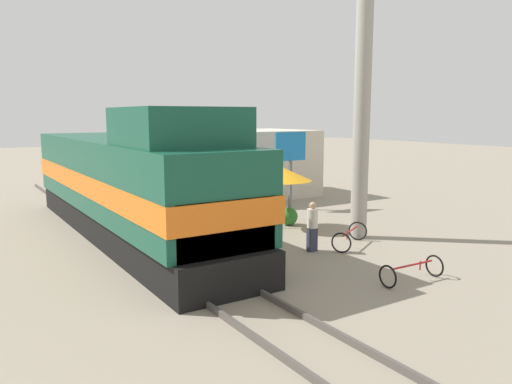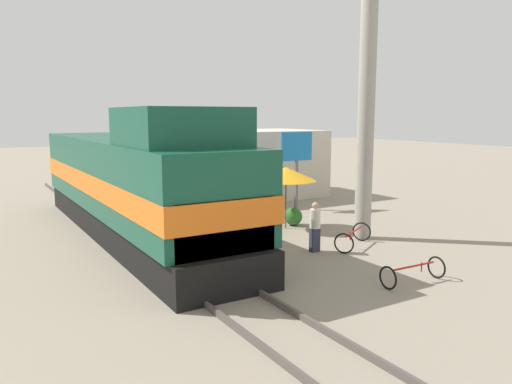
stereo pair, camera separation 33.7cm
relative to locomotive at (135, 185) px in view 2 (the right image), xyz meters
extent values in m
plane|color=gray|center=(0.00, -3.34, -1.88)|extent=(120.00, 120.00, 0.00)
cube|color=#4C4742|center=(-0.72, -3.34, -1.81)|extent=(0.08, 38.21, 0.15)
cube|color=#4C4742|center=(0.72, -3.34, -1.81)|extent=(0.08, 38.21, 0.15)
cube|color=black|center=(0.00, 0.46, -1.39)|extent=(2.84, 15.23, 1.00)
cube|color=#144C38|center=(0.00, 0.46, 0.34)|extent=(3.09, 14.62, 2.45)
cube|color=orange|center=(0.00, 0.46, 0.09)|extent=(3.13, 14.77, 0.70)
cube|color=orange|center=(0.00, -5.79, -0.21)|extent=(2.62, 2.13, 1.35)
cube|color=#144C38|center=(0.00, -4.11, 2.08)|extent=(2.90, 3.35, 1.04)
cylinder|color=#9E998E|center=(6.77, -4.14, 3.11)|extent=(0.57, 0.57, 9.99)
cylinder|color=#4C4C4C|center=(5.31, -1.52, -0.77)|extent=(0.05, 0.05, 2.22)
cone|color=orange|center=(5.31, -1.52, 0.21)|extent=(2.28, 2.28, 0.51)
cube|color=#595959|center=(7.92, 1.47, -0.77)|extent=(0.12, 0.12, 2.24)
cube|color=#1972BF|center=(7.92, 1.47, 1.00)|extent=(1.66, 0.08, 1.29)
sphere|color=#2D722D|center=(5.87, -1.23, -1.53)|extent=(0.71, 0.71, 0.71)
cube|color=#2D3347|center=(4.23, -4.71, -1.50)|extent=(0.30, 0.20, 0.76)
cylinder|color=silver|center=(4.23, -4.71, -0.82)|extent=(0.34, 0.34, 0.60)
sphere|color=tan|center=(4.23, -4.71, -0.41)|extent=(0.22, 0.22, 0.22)
torus|color=black|center=(4.88, -5.36, -1.56)|extent=(0.37, 0.59, 0.65)
torus|color=black|center=(6.45, -4.45, -1.56)|extent=(0.37, 0.59, 0.65)
cube|color=#A51919|center=(5.66, -4.91, -1.37)|extent=(1.36, 0.81, 0.04)
cylinder|color=#A51919|center=(5.39, -5.06, -1.45)|extent=(0.04, 0.04, 0.27)
torus|color=black|center=(5.40, -8.43, -1.59)|extent=(0.06, 0.59, 0.59)
torus|color=black|center=(3.66, -8.40, -1.59)|extent=(0.06, 0.59, 0.59)
cube|color=#A51919|center=(4.53, -8.42, -1.42)|extent=(1.48, 0.07, 0.04)
cylinder|color=#A51919|center=(4.84, -8.42, -1.49)|extent=(0.04, 0.04, 0.24)
cube|color=beige|center=(8.40, 5.87, -0.14)|extent=(6.30, 4.85, 3.48)
camera|label=1|loc=(-5.53, -16.70, 2.39)|focal=35.00mm
camera|label=2|loc=(-5.24, -16.88, 2.39)|focal=35.00mm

